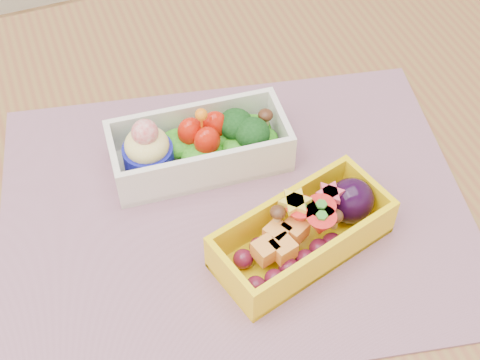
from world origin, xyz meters
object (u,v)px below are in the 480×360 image
object	(u,v)px
placemat	(235,210)
bento_yellow	(306,231)
table	(205,272)
bento_white	(199,146)

from	to	relation	value
placemat	bento_yellow	size ratio (longest dim) A/B	2.52
placemat	bento_yellow	bearing A→B (deg)	-54.65
table	placemat	distance (m)	0.11
bento_white	bento_yellow	distance (m)	0.15
placemat	bento_yellow	xyz separation A→B (m)	(0.05, -0.07, 0.03)
bento_yellow	bento_white	bearing A→B (deg)	97.77
bento_white	bento_yellow	size ratio (longest dim) A/B	1.03
table	bento_yellow	world-z (taller)	bento_yellow
table	bento_white	world-z (taller)	bento_white
placemat	bento_yellow	distance (m)	0.08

